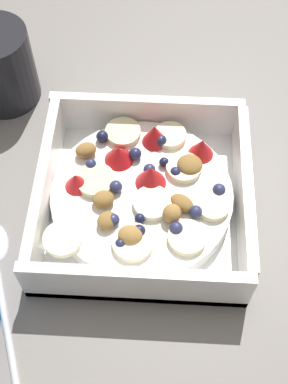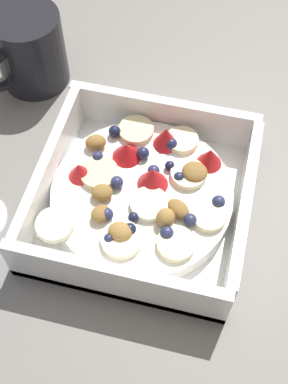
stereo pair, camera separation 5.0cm
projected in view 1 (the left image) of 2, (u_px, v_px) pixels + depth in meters
name	position (u px, v px, depth m)	size (l,w,h in m)	color
ground_plane	(141.00, 219.00, 0.52)	(2.40, 2.40, 0.00)	gray
fruit_bowl	(144.00, 196.00, 0.51)	(0.20, 0.20, 0.06)	white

